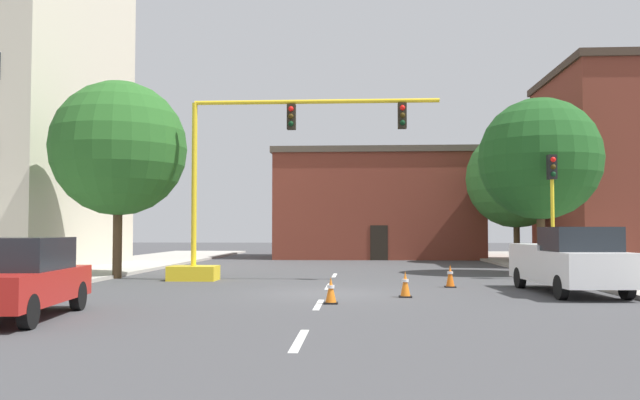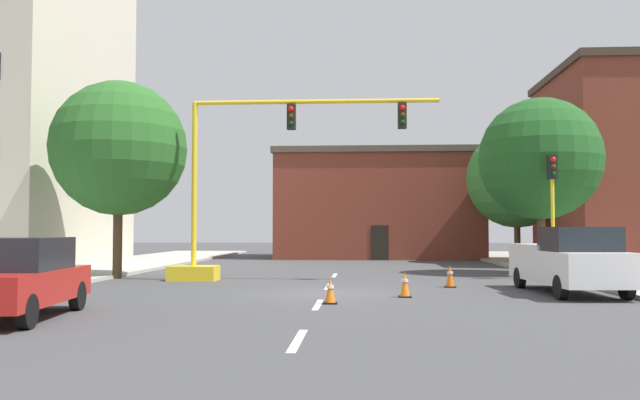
{
  "view_description": "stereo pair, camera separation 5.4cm",
  "coord_description": "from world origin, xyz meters",
  "px_view_note": "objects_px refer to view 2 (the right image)",
  "views": [
    {
      "loc": [
        1.03,
        -20.02,
        1.9
      ],
      "look_at": [
        -0.45,
        5.25,
        3.04
      ],
      "focal_mm": 37.43,
      "sensor_mm": 36.0,
      "label": 1
    },
    {
      "loc": [
        1.08,
        -20.02,
        1.9
      ],
      "look_at": [
        -0.45,
        5.25,
        3.04
      ],
      "focal_mm": 37.43,
      "sensor_mm": 36.0,
      "label": 2
    }
  ],
  "objects_px": {
    "tree_left_near": "(119,149)",
    "tree_right_mid": "(540,159)",
    "sedan_red_near_left": "(17,277)",
    "traffic_cone_roadside_b": "(450,276)",
    "traffic_cone_roadside_a": "(330,291)",
    "tree_right_far": "(517,178)",
    "pickup_truck_white": "(569,261)",
    "traffic_signal_gantry": "(229,219)",
    "traffic_light_pole_right": "(552,188)",
    "traffic_cone_roadside_c": "(405,284)"
  },
  "relations": [
    {
      "from": "traffic_signal_gantry",
      "to": "pickup_truck_white",
      "type": "height_order",
      "value": "traffic_signal_gantry"
    },
    {
      "from": "tree_left_near",
      "to": "traffic_light_pole_right",
      "type": "bearing_deg",
      "value": 0.96
    },
    {
      "from": "tree_left_near",
      "to": "tree_right_mid",
      "type": "bearing_deg",
      "value": 11.0
    },
    {
      "from": "traffic_signal_gantry",
      "to": "tree_right_far",
      "type": "distance_m",
      "value": 20.41
    },
    {
      "from": "tree_left_near",
      "to": "tree_right_mid",
      "type": "distance_m",
      "value": 17.65
    },
    {
      "from": "traffic_cone_roadside_a",
      "to": "tree_right_mid",
      "type": "bearing_deg",
      "value": 54.36
    },
    {
      "from": "traffic_light_pole_right",
      "to": "pickup_truck_white",
      "type": "bearing_deg",
      "value": -101.56
    },
    {
      "from": "tree_right_mid",
      "to": "tree_left_near",
      "type": "bearing_deg",
      "value": -169.0
    },
    {
      "from": "pickup_truck_white",
      "to": "traffic_cone_roadside_c",
      "type": "distance_m",
      "value": 5.2
    },
    {
      "from": "traffic_signal_gantry",
      "to": "traffic_cone_roadside_c",
      "type": "distance_m",
      "value": 8.76
    },
    {
      "from": "sedan_red_near_left",
      "to": "tree_right_mid",
      "type": "bearing_deg",
      "value": 45.18
    },
    {
      "from": "traffic_cone_roadside_b",
      "to": "tree_right_mid",
      "type": "bearing_deg",
      "value": 54.64
    },
    {
      "from": "traffic_signal_gantry",
      "to": "tree_right_far",
      "type": "relative_size",
      "value": 1.3
    },
    {
      "from": "tree_right_far",
      "to": "sedan_red_near_left",
      "type": "xyz_separation_m",
      "value": [
        -16.5,
        -25.54,
        -4.04
      ]
    },
    {
      "from": "pickup_truck_white",
      "to": "tree_left_near",
      "type": "bearing_deg",
      "value": 161.18
    },
    {
      "from": "tree_right_far",
      "to": "traffic_cone_roadside_b",
      "type": "xyz_separation_m",
      "value": [
        -6.16,
        -17.07,
        -4.56
      ]
    },
    {
      "from": "sedan_red_near_left",
      "to": "traffic_cone_roadside_b",
      "type": "distance_m",
      "value": 13.37
    },
    {
      "from": "traffic_light_pole_right",
      "to": "traffic_cone_roadside_c",
      "type": "relative_size",
      "value": 6.5
    },
    {
      "from": "tree_right_mid",
      "to": "traffic_cone_roadside_b",
      "type": "height_order",
      "value": "tree_right_mid"
    },
    {
      "from": "traffic_cone_roadside_b",
      "to": "traffic_cone_roadside_c",
      "type": "bearing_deg",
      "value": -116.98
    },
    {
      "from": "tree_right_far",
      "to": "tree_left_near",
      "type": "distance_m",
      "value": 23.17
    },
    {
      "from": "sedan_red_near_left",
      "to": "tree_left_near",
      "type": "bearing_deg",
      "value": 100.51
    },
    {
      "from": "pickup_truck_white",
      "to": "sedan_red_near_left",
      "type": "relative_size",
      "value": 1.18
    },
    {
      "from": "tree_right_mid",
      "to": "traffic_light_pole_right",
      "type": "bearing_deg",
      "value": -96.86
    },
    {
      "from": "tree_right_mid",
      "to": "traffic_cone_roadside_b",
      "type": "distance_m",
      "value": 9.47
    },
    {
      "from": "traffic_cone_roadside_a",
      "to": "traffic_cone_roadside_b",
      "type": "bearing_deg",
      "value": 53.99
    },
    {
      "from": "sedan_red_near_left",
      "to": "traffic_cone_roadside_c",
      "type": "distance_m",
      "value": 10.03
    },
    {
      "from": "sedan_red_near_left",
      "to": "traffic_cone_roadside_b",
      "type": "bearing_deg",
      "value": 39.33
    },
    {
      "from": "traffic_cone_roadside_c",
      "to": "traffic_light_pole_right",
      "type": "bearing_deg",
      "value": 48.91
    },
    {
      "from": "sedan_red_near_left",
      "to": "traffic_cone_roadside_b",
      "type": "height_order",
      "value": "sedan_red_near_left"
    },
    {
      "from": "tree_right_far",
      "to": "traffic_cone_roadside_b",
      "type": "bearing_deg",
      "value": -109.85
    },
    {
      "from": "traffic_cone_roadside_b",
      "to": "traffic_cone_roadside_c",
      "type": "xyz_separation_m",
      "value": [
        -1.72,
        -3.37,
        -0.01
      ]
    },
    {
      "from": "traffic_cone_roadside_a",
      "to": "pickup_truck_white",
      "type": "bearing_deg",
      "value": 24.26
    },
    {
      "from": "traffic_signal_gantry",
      "to": "tree_right_far",
      "type": "xyz_separation_m",
      "value": [
        14.07,
        14.56,
        2.62
      ]
    },
    {
      "from": "traffic_signal_gantry",
      "to": "traffic_light_pole_right",
      "type": "xyz_separation_m",
      "value": [
        12.32,
        1.15,
        1.22
      ]
    },
    {
      "from": "sedan_red_near_left",
      "to": "tree_right_far",
      "type": "bearing_deg",
      "value": 57.14
    },
    {
      "from": "tree_right_mid",
      "to": "pickup_truck_white",
      "type": "relative_size",
      "value": 1.38
    },
    {
      "from": "tree_left_near",
      "to": "sedan_red_near_left",
      "type": "distance_m",
      "value": 12.78
    },
    {
      "from": "traffic_signal_gantry",
      "to": "pickup_truck_white",
      "type": "relative_size",
      "value": 1.84
    },
    {
      "from": "tree_right_far",
      "to": "tree_left_near",
      "type": "relative_size",
      "value": 1.0
    },
    {
      "from": "traffic_cone_roadside_a",
      "to": "traffic_cone_roadside_b",
      "type": "relative_size",
      "value": 0.9
    },
    {
      "from": "pickup_truck_white",
      "to": "sedan_red_near_left",
      "type": "height_order",
      "value": "pickup_truck_white"
    },
    {
      "from": "tree_right_far",
      "to": "pickup_truck_white",
      "type": "distance_m",
      "value": 19.69
    },
    {
      "from": "traffic_signal_gantry",
      "to": "tree_left_near",
      "type": "height_order",
      "value": "tree_left_near"
    },
    {
      "from": "traffic_signal_gantry",
      "to": "traffic_cone_roadside_c",
      "type": "height_order",
      "value": "traffic_signal_gantry"
    },
    {
      "from": "traffic_signal_gantry",
      "to": "tree_left_near",
      "type": "bearing_deg",
      "value": 169.36
    },
    {
      "from": "traffic_light_pole_right",
      "to": "sedan_red_near_left",
      "type": "xyz_separation_m",
      "value": [
        -14.75,
        -12.13,
        -2.64
      ]
    },
    {
      "from": "traffic_light_pole_right",
      "to": "tree_right_mid",
      "type": "distance_m",
      "value": 3.43
    },
    {
      "from": "traffic_light_pole_right",
      "to": "tree_left_near",
      "type": "relative_size",
      "value": 0.61
    },
    {
      "from": "pickup_truck_white",
      "to": "traffic_cone_roadside_c",
      "type": "relative_size",
      "value": 7.47
    }
  ]
}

